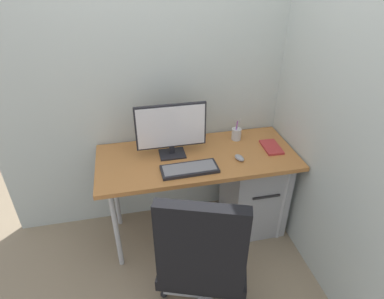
{
  "coord_description": "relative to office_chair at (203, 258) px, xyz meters",
  "views": [
    {
      "loc": [
        -0.46,
        -1.96,
        2.06
      ],
      "look_at": [
        -0.05,
        -0.06,
        0.86
      ],
      "focal_mm": 30.22,
      "sensor_mm": 36.0,
      "label": 1
    }
  ],
  "objects": [
    {
      "name": "ground_plane",
      "position": [
        0.14,
        0.76,
        -0.57
      ],
      "size": [
        8.0,
        8.0,
        0.0
      ],
      "primitive_type": "plane",
      "color": "gray"
    },
    {
      "name": "wall_back",
      "position": [
        0.14,
        1.11,
        0.83
      ],
      "size": [
        2.95,
        0.04,
        2.8
      ],
      "primitive_type": "cube",
      "color": "#B7C1BC",
      "rests_on": "ground_plane"
    },
    {
      "name": "wall_side_right",
      "position": [
        0.91,
        0.55,
        0.83
      ],
      "size": [
        0.04,
        2.11,
        2.8
      ],
      "primitive_type": "cube",
      "color": "#B7C1BC",
      "rests_on": "ground_plane"
    },
    {
      "name": "desk",
      "position": [
        0.14,
        0.76,
        0.13
      ],
      "size": [
        1.48,
        0.63,
        0.76
      ],
      "color": "#B27038",
      "rests_on": "ground_plane"
    },
    {
      "name": "office_chair",
      "position": [
        0.0,
        0.0,
        0.0
      ],
      "size": [
        0.64,
        0.63,
        1.07
      ],
      "color": "black",
      "rests_on": "ground_plane"
    },
    {
      "name": "filing_cabinet",
      "position": [
        0.63,
        0.76,
        -0.23
      ],
      "size": [
        0.44,
        0.47,
        0.68
      ],
      "color": "#9EA0A5",
      "rests_on": "ground_plane"
    },
    {
      "name": "monitor",
      "position": [
        -0.04,
        0.83,
        0.41
      ],
      "size": [
        0.51,
        0.15,
        0.4
      ],
      "color": "black",
      "rests_on": "desk"
    },
    {
      "name": "keyboard",
      "position": [
        0.05,
        0.59,
        0.2
      ],
      "size": [
        0.4,
        0.17,
        0.02
      ],
      "color": "black",
      "rests_on": "desk"
    },
    {
      "name": "mouse",
      "position": [
        0.43,
        0.65,
        0.21
      ],
      "size": [
        0.07,
        0.1,
        0.03
      ],
      "primitive_type": "ellipsoid",
      "rotation": [
        0.0,
        0.0,
        0.27
      ],
      "color": "gray",
      "rests_on": "desk"
    },
    {
      "name": "pen_holder",
      "position": [
        0.5,
        0.94,
        0.24
      ],
      "size": [
        0.08,
        0.08,
        0.18
      ],
      "color": "silver",
      "rests_on": "desk"
    },
    {
      "name": "notebook",
      "position": [
        0.73,
        0.75,
        0.2
      ],
      "size": [
        0.13,
        0.22,
        0.02
      ],
      "primitive_type": "cube",
      "rotation": [
        0.0,
        0.0,
        -0.04
      ],
      "color": "#B23333",
      "rests_on": "desk"
    }
  ]
}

